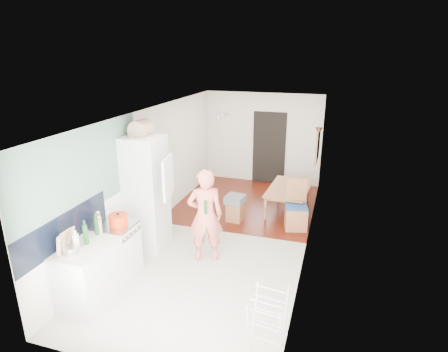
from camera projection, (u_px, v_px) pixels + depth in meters
The scene contains 32 objects.
room_shell at pixel (225, 178), 7.14m from camera, with size 3.20×7.00×2.50m, color white, non-canonical shape.
floor at pixel (225, 237), 7.54m from camera, with size 3.20×7.00×0.01m, color #BBB0A0.
wood_floor_overlay at pixel (247, 202), 9.21m from camera, with size 3.20×3.30×0.01m, color #631B0F.
sage_wall_panel at pixel (84, 171), 5.59m from camera, with size 0.02×3.00×1.30m, color slate.
tile_splashback at pixel (65, 230), 5.32m from camera, with size 0.02×1.90×0.50m, color black.
doorway_recess at pixel (269, 148), 10.31m from camera, with size 0.90×0.04×2.00m, color black.
base_cabinet at pixel (88, 277), 5.47m from camera, with size 0.60×0.90×0.86m, color silver.
worktop at pixel (85, 249), 5.32m from camera, with size 0.62×0.92×0.06m, color beige.
range_cooker at pixel (117, 251), 6.14m from camera, with size 0.60×0.60×0.88m, color silver.
cooker_top at pixel (114, 226), 5.99m from camera, with size 0.60×0.60×0.04m, color #B5B6B8.
fridge_housing at pixel (146, 194), 6.85m from camera, with size 0.66×0.66×2.15m, color silver.
fridge_door at pixel (168, 177), 6.26m from camera, with size 0.56×0.04×0.70m, color silver.
fridge_interior at pixel (160, 170), 6.61m from camera, with size 0.02×0.52×0.66m, color white.
pinboard at pixel (318, 146), 8.32m from camera, with size 0.03×0.90×0.70m, color tan.
pinboard_frame at pixel (317, 146), 8.32m from camera, with size 0.01×0.94×0.74m, color #A97046.
wall_sconce at pixel (319, 131), 8.85m from camera, with size 0.18×0.18×0.16m, color maroon.
person at pixel (205, 208), 6.44m from camera, with size 0.73×0.48×2.00m, color #ED715B.
dining_table at pixel (290, 201), 8.70m from camera, with size 1.36×0.75×0.48m, color #A97046.
dining_chair at pixel (297, 206), 7.72m from camera, with size 0.44×0.44×1.04m, color #A97046, non-canonical shape.
stool at pixel (235, 212), 8.17m from camera, with size 0.33×0.33×0.43m, color #A97046, non-canonical shape.
grey_drape at pixel (235, 199), 8.07m from camera, with size 0.38×0.38×0.17m, color slate.
drying_rack at pixel (267, 322), 4.61m from camera, with size 0.41×0.37×0.79m, color silver, non-canonical shape.
bread_bin at pixel (141, 130), 6.56m from camera, with size 0.36×0.35×0.19m, color tan, non-canonical shape.
red_casserole at pixel (118, 220), 5.96m from camera, with size 0.30×0.30×0.18m, color red.
steel_pan at pixel (71, 250), 5.13m from camera, with size 0.22×0.22×0.11m, color #B5B6B8.
held_bottle at pixel (206, 207), 6.29m from camera, with size 0.05×0.05×0.24m, color #17421C.
bottle_a at pixel (86, 235), 5.34m from camera, with size 0.07×0.07×0.30m, color #17421C.
bottle_b at pixel (97, 226), 5.63m from camera, with size 0.06×0.06×0.27m, color #17421C.
bottle_c at pixel (76, 242), 5.23m from camera, with size 0.09×0.09×0.22m, color silver.
pepper_mill_front at pixel (100, 226), 5.66m from camera, with size 0.06×0.06×0.23m, color tan.
pepper_mill_back at pixel (99, 222), 5.78m from camera, with size 0.07×0.07×0.25m, color tan.
chopping_boards at pixel (66, 242), 5.10m from camera, with size 0.04×0.25×0.34m, color tan, non-canonical shape.
Camera 1 is at (2.00, -6.45, 3.58)m, focal length 30.00 mm.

